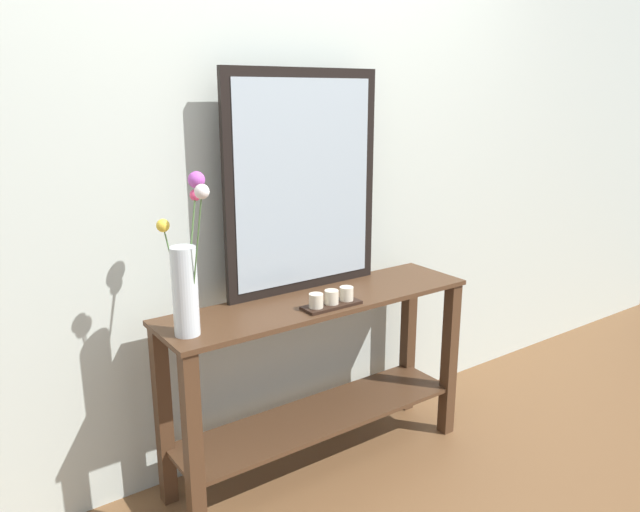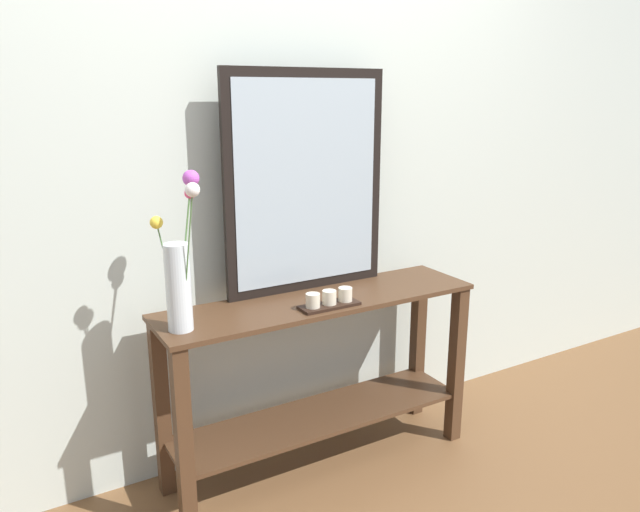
% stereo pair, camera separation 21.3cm
% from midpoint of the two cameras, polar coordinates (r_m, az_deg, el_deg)
% --- Properties ---
extents(ground_plane, '(7.00, 6.00, 0.02)m').
position_cam_midpoint_polar(ground_plane, '(2.84, 2.27, -18.98)').
color(ground_plane, brown).
extents(wall_back, '(6.40, 0.08, 2.70)m').
position_cam_midpoint_polar(wall_back, '(2.62, -0.96, 10.06)').
color(wall_back, beige).
rests_on(wall_back, ground).
extents(console_table, '(1.36, 0.36, 0.76)m').
position_cam_midpoint_polar(console_table, '(2.60, 2.38, -10.15)').
color(console_table, '#472D1C').
rests_on(console_table, ground).
extents(mirror_leaning, '(0.73, 0.03, 0.91)m').
position_cam_midpoint_polar(mirror_leaning, '(2.51, 1.15, 6.86)').
color(mirror_leaning, black).
rests_on(mirror_leaning, console_table).
extents(tall_vase_left, '(0.18, 0.17, 0.56)m').
position_cam_midpoint_polar(tall_vase_left, '(2.14, -10.32, -1.63)').
color(tall_vase_left, silver).
rests_on(tall_vase_left, console_table).
extents(candle_tray, '(0.24, 0.09, 0.07)m').
position_cam_midpoint_polar(candle_tray, '(2.39, 3.43, -4.19)').
color(candle_tray, black).
rests_on(candle_tray, console_table).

